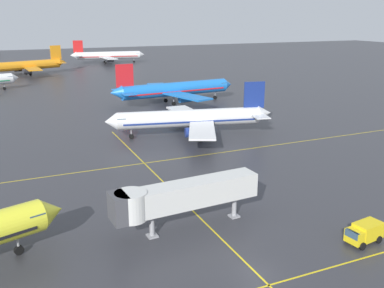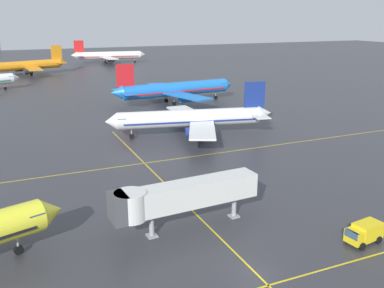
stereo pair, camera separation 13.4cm
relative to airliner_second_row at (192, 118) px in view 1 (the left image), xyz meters
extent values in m
plane|color=#333338|center=(-13.75, -46.05, -3.54)|extent=(600.00, 600.00, 0.00)
cone|color=yellow|center=(-30.11, -32.53, -0.02)|extent=(3.09, 3.72, 3.20)
cube|color=#385166|center=(-31.99, -33.12, 0.45)|extent=(2.38, 3.33, 0.60)
cylinder|color=#99999E|center=(-33.63, -33.64, -2.12)|extent=(0.24, 0.24, 1.42)
cylinder|color=black|center=(-33.63, -33.64, -3.07)|extent=(1.02, 0.65, 0.94)
cylinder|color=white|center=(-0.46, 0.10, 0.06)|extent=(28.15, 9.34, 3.34)
cone|color=white|center=(-15.29, 3.39, 0.06)|extent=(2.94, 3.69, 3.27)
cone|color=white|center=(14.63, -3.24, 0.41)|extent=(3.43, 3.70, 3.17)
cube|color=navy|center=(12.40, -2.75, 4.19)|extent=(4.18, 1.22, 5.27)
cube|color=white|center=(13.40, -0.27, 0.41)|extent=(3.73, 5.07, 0.21)
cube|color=white|center=(12.26, -5.42, 0.41)|extent=(3.73, 5.07, 0.21)
cube|color=white|center=(2.01, 7.20, -0.46)|extent=(4.68, 13.21, 0.35)
cube|color=white|center=(-1.22, -7.37, -0.46)|extent=(9.62, 13.88, 0.35)
cylinder|color=navy|center=(0.36, 4.60, -1.61)|extent=(3.31, 2.45, 1.84)
cylinder|color=navy|center=(-1.62, -4.32, -1.61)|extent=(3.31, 2.45, 1.84)
cube|color=#385166|center=(-13.32, 2.95, 0.55)|extent=(2.21, 3.34, 0.61)
cube|color=navy|center=(-0.46, 0.10, -0.35)|extent=(25.96, 8.89, 0.32)
cylinder|color=#99999E|center=(-11.60, 2.57, -2.09)|extent=(0.25, 0.25, 1.45)
cylinder|color=black|center=(-11.60, 2.57, -3.05)|extent=(1.03, 0.59, 0.97)
cylinder|color=#99999E|center=(1.75, 1.95, -2.09)|extent=(0.25, 0.25, 1.45)
cylinder|color=black|center=(1.75, 1.95, -3.05)|extent=(1.03, 0.59, 0.97)
cylinder|color=#99999E|center=(0.76, -2.51, -2.09)|extent=(0.25, 0.25, 1.45)
cylinder|color=black|center=(0.76, -2.51, -3.05)|extent=(1.03, 0.59, 0.97)
cylinder|color=blue|center=(9.41, 31.94, 0.38)|extent=(30.76, 6.08, 3.63)
cone|color=blue|center=(25.88, 33.27, 0.38)|extent=(2.76, 3.75, 3.56)
cone|color=blue|center=(-7.34, 30.58, 0.76)|extent=(3.32, 3.68, 3.45)
cube|color=red|center=(-4.87, 30.78, 4.87)|extent=(4.60, 0.71, 5.73)
cube|color=blue|center=(-5.11, 27.89, 0.76)|extent=(3.45, 5.20, 0.23)
cube|color=blue|center=(-5.58, 33.60, 0.76)|extent=(3.45, 5.20, 0.23)
cube|color=blue|center=(9.11, 23.77, -0.19)|extent=(8.86, 15.15, 0.38)
cube|color=blue|center=(7.81, 39.95, -0.19)|extent=(6.77, 14.85, 0.38)
cylinder|color=blue|center=(10.00, 27.00, -1.44)|extent=(3.40, 2.26, 2.01)
cylinder|color=blue|center=(9.20, 36.90, -1.44)|extent=(3.40, 2.26, 2.01)
cube|color=#385166|center=(23.69, 33.09, 0.90)|extent=(1.98, 3.47, 0.67)
cube|color=red|center=(9.41, 31.94, -0.07)|extent=(28.32, 5.92, 0.34)
cylinder|color=#99999E|center=(21.79, 32.94, -1.96)|extent=(0.27, 0.27, 1.58)
cylinder|color=black|center=(21.79, 32.94, -3.01)|extent=(1.08, 0.51, 1.05)
cylinder|color=#99999E|center=(7.71, 29.31, -1.96)|extent=(0.27, 0.27, 1.58)
cylinder|color=black|center=(7.71, 29.31, -3.01)|extent=(1.08, 0.51, 1.05)
cylinder|color=#99999E|center=(7.31, 34.26, -1.96)|extent=(0.27, 0.27, 1.58)
cylinder|color=black|center=(7.31, 34.26, -3.01)|extent=(1.08, 0.51, 1.05)
cone|color=white|center=(-29.20, 75.82, 0.01)|extent=(3.07, 3.73, 3.22)
cube|color=#385166|center=(-31.11, 75.26, 0.49)|extent=(2.35, 3.34, 0.61)
cylinder|color=#99999E|center=(-32.77, 74.78, -2.11)|extent=(0.24, 0.24, 1.43)
cylinder|color=black|center=(-32.77, 74.78, -3.06)|extent=(1.02, 0.64, 0.95)
cylinder|color=orange|center=(-25.01, 109.96, 0.32)|extent=(29.88, 12.01, 3.58)
cone|color=orange|center=(-9.14, 114.68, 0.70)|extent=(3.85, 4.11, 3.40)
cube|color=orange|center=(-11.48, 113.99, 4.74)|extent=(4.43, 1.61, 5.65)
cube|color=orange|center=(-11.84, 116.83, 0.70)|extent=(4.28, 5.55, 0.23)
cube|color=orange|center=(-10.23, 111.42, 0.70)|extent=(4.28, 5.55, 0.23)
cube|color=orange|center=(-26.39, 117.90, -0.24)|extent=(11.04, 14.74, 0.38)
cube|color=orange|center=(-21.83, 102.57, -0.24)|extent=(6.00, 14.46, 0.38)
cylinder|color=#333338|center=(-26.59, 114.60, -1.47)|extent=(3.63, 2.81, 1.98)
cylinder|color=#333338|center=(-23.80, 105.22, -1.47)|extent=(3.63, 2.81, 1.98)
cube|color=orange|center=(-25.01, 109.96, -0.13)|extent=(27.58, 11.36, 0.34)
cylinder|color=#99999E|center=(-23.90, 112.85, -1.98)|extent=(0.26, 0.26, 1.55)
cylinder|color=black|center=(-23.90, 112.85, -3.02)|extent=(1.11, 0.70, 1.04)
cylinder|color=#99999E|center=(-22.51, 108.16, -1.98)|extent=(0.26, 0.26, 1.55)
cylinder|color=black|center=(-22.51, 108.16, -3.02)|extent=(1.11, 0.70, 1.04)
cylinder|color=white|center=(16.88, 140.91, 0.42)|extent=(31.11, 7.87, 3.67)
cone|color=white|center=(33.43, 138.62, 0.42)|extent=(2.98, 3.91, 3.60)
cone|color=white|center=(0.05, 143.24, 0.81)|extent=(3.54, 3.88, 3.49)
cube|color=red|center=(2.53, 142.89, 4.96)|extent=(4.64, 0.98, 5.79)
cube|color=white|center=(1.66, 140.09, 0.81)|extent=(3.75, 5.40, 0.23)
cube|color=white|center=(2.45, 145.83, 0.81)|extent=(3.75, 5.40, 0.23)
cube|color=white|center=(14.80, 132.91, -0.16)|extent=(6.05, 14.81, 0.39)
cube|color=white|center=(17.05, 149.17, -0.16)|extent=(9.65, 15.33, 0.39)
cylinder|color=#4C4C51|center=(16.38, 135.91, -1.41)|extent=(3.53, 2.46, 2.03)
cylinder|color=#4C4C51|center=(17.76, 145.86, -1.41)|extent=(3.53, 2.46, 2.03)
cube|color=#385166|center=(31.23, 138.93, 0.95)|extent=(2.18, 3.58, 0.68)
cube|color=red|center=(16.88, 140.91, -0.04)|extent=(28.67, 7.56, 0.35)
cylinder|color=#99999E|center=(29.31, 139.19, -1.94)|extent=(0.27, 0.27, 1.59)
cylinder|color=black|center=(29.31, 139.19, -3.01)|extent=(1.11, 0.58, 1.06)
cylinder|color=#99999E|center=(14.62, 138.69, -1.94)|extent=(0.27, 0.27, 1.59)
cylinder|color=black|center=(14.62, 138.69, -3.01)|extent=(1.11, 0.58, 1.06)
cylinder|color=#99999E|center=(15.31, 143.66, -1.94)|extent=(0.27, 0.27, 1.59)
cylinder|color=black|center=(15.31, 143.66, -3.01)|extent=(1.11, 0.58, 1.06)
cube|color=yellow|center=(-13.75, -48.05, -3.53)|extent=(129.98, 0.20, 0.01)
cube|color=yellow|center=(-13.75, -12.17, -3.53)|extent=(129.98, 0.20, 0.01)
cube|color=yellow|center=(-13.75, -30.11, -3.53)|extent=(0.20, 78.95, 0.01)
cube|color=yellow|center=(0.05, -45.61, -2.29)|extent=(3.23, 2.29, 1.70)
cube|color=yellow|center=(-1.88, -45.87, -2.44)|extent=(1.53, 1.96, 1.40)
cube|color=#385166|center=(-2.38, -45.94, -2.09)|extent=(0.57, 1.63, 0.70)
cylinder|color=black|center=(-1.96, -44.92, -3.14)|extent=(0.83, 0.39, 0.80)
cylinder|color=black|center=(-1.70, -46.80, -3.14)|extent=(0.83, 0.39, 0.80)
cylinder|color=black|center=(0.62, -44.57, -3.14)|extent=(0.83, 0.39, 0.80)
cylinder|color=black|center=(0.87, -46.45, -3.14)|extent=(0.83, 0.39, 0.80)
cube|color=silver|center=(-15.14, -35.26, 0.56)|extent=(15.01, 3.59, 2.70)
cylinder|color=silver|center=(-22.56, -35.70, 0.56)|extent=(3.38, 3.38, 2.97)
cube|color=#47474C|center=(-23.86, -35.78, 0.56)|extent=(1.78, 3.06, 2.97)
cylinder|color=#99999E|center=(-20.34, -35.57, -1.49)|extent=(0.56, 0.56, 4.10)
cube|color=#99999E|center=(-20.34, -35.57, -3.44)|extent=(1.16, 1.16, 0.20)
cylinder|color=#99999E|center=(-9.95, -34.94, -1.49)|extent=(0.56, 0.56, 4.10)
cube|color=#99999E|center=(-9.95, -34.94, -3.44)|extent=(1.16, 1.16, 0.20)
camera|label=1|loc=(-33.22, -75.32, 19.26)|focal=40.30mm
camera|label=2|loc=(-33.10, -75.38, 19.26)|focal=40.30mm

